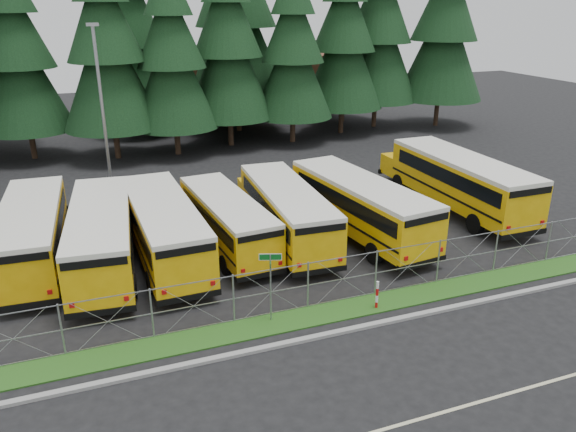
{
  "coord_description": "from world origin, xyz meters",
  "views": [
    {
      "loc": [
        -8.57,
        -18.89,
        11.44
      ],
      "look_at": [
        0.05,
        4.0,
        1.94
      ],
      "focal_mm": 35.0,
      "sensor_mm": 36.0,
      "label": 1
    }
  ],
  "objects_px": {
    "bus_3": "(163,230)",
    "street_sign": "(271,273)",
    "bus_1": "(34,235)",
    "light_standard": "(102,104)",
    "bus_east": "(456,183)",
    "bus_2": "(102,237)",
    "striped_bollard": "(377,295)",
    "bus_5": "(285,213)",
    "bus_6": "(356,207)",
    "bus_4": "(225,221)"
  },
  "relations": [
    {
      "from": "bus_4",
      "to": "bus_6",
      "type": "xyz_separation_m",
      "value": [
        6.65,
        -0.89,
        0.19
      ]
    },
    {
      "from": "bus_5",
      "to": "bus_east",
      "type": "xyz_separation_m",
      "value": [
        10.71,
        0.63,
        0.17
      ]
    },
    {
      "from": "bus_east",
      "to": "striped_bollard",
      "type": "bearing_deg",
      "value": -139.38
    },
    {
      "from": "bus_3",
      "to": "bus_4",
      "type": "xyz_separation_m",
      "value": [
        3.06,
        0.35,
        -0.16
      ]
    },
    {
      "from": "bus_4",
      "to": "light_standard",
      "type": "relative_size",
      "value": 0.98
    },
    {
      "from": "bus_3",
      "to": "street_sign",
      "type": "relative_size",
      "value": 3.96
    },
    {
      "from": "bus_3",
      "to": "bus_1",
      "type": "bearing_deg",
      "value": 163.14
    },
    {
      "from": "bus_5",
      "to": "bus_6",
      "type": "bearing_deg",
      "value": -8.15
    },
    {
      "from": "bus_6",
      "to": "striped_bollard",
      "type": "height_order",
      "value": "bus_6"
    },
    {
      "from": "street_sign",
      "to": "striped_bollard",
      "type": "bearing_deg",
      "value": -8.38
    },
    {
      "from": "bus_4",
      "to": "bus_east",
      "type": "distance_m",
      "value": 13.75
    },
    {
      "from": "bus_3",
      "to": "street_sign",
      "type": "height_order",
      "value": "bus_3"
    },
    {
      "from": "bus_5",
      "to": "street_sign",
      "type": "distance_m",
      "value": 7.87
    },
    {
      "from": "bus_3",
      "to": "bus_4",
      "type": "relative_size",
      "value": 1.12
    },
    {
      "from": "bus_1",
      "to": "bus_east",
      "type": "xyz_separation_m",
      "value": [
        22.38,
        -0.7,
        0.16
      ]
    },
    {
      "from": "bus_1",
      "to": "bus_5",
      "type": "bearing_deg",
      "value": -3.97
    },
    {
      "from": "bus_2",
      "to": "light_standard",
      "type": "height_order",
      "value": "light_standard"
    },
    {
      "from": "bus_3",
      "to": "street_sign",
      "type": "bearing_deg",
      "value": -69.38
    },
    {
      "from": "light_standard",
      "to": "bus_3",
      "type": "bearing_deg",
      "value": -82.12
    },
    {
      "from": "striped_bollard",
      "to": "bus_5",
      "type": "bearing_deg",
      "value": 97.13
    },
    {
      "from": "bus_4",
      "to": "bus_1",
      "type": "bearing_deg",
      "value": 167.7
    },
    {
      "from": "bus_5",
      "to": "bus_6",
      "type": "xyz_separation_m",
      "value": [
        3.62,
        -0.71,
        0.08
      ]
    },
    {
      "from": "bus_east",
      "to": "street_sign",
      "type": "relative_size",
      "value": 4.33
    },
    {
      "from": "bus_1",
      "to": "light_standard",
      "type": "relative_size",
      "value": 1.08
    },
    {
      "from": "bus_2",
      "to": "street_sign",
      "type": "height_order",
      "value": "bus_2"
    },
    {
      "from": "bus_4",
      "to": "bus_5",
      "type": "bearing_deg",
      "value": -8.18
    },
    {
      "from": "bus_3",
      "to": "street_sign",
      "type": "distance_m",
      "value": 7.58
    },
    {
      "from": "bus_4",
      "to": "bus_5",
      "type": "distance_m",
      "value": 3.04
    },
    {
      "from": "striped_bollard",
      "to": "light_standard",
      "type": "bearing_deg",
      "value": 114.51
    },
    {
      "from": "bus_5",
      "to": "bus_6",
      "type": "height_order",
      "value": "bus_6"
    },
    {
      "from": "bus_6",
      "to": "light_standard",
      "type": "relative_size",
      "value": 1.13
    },
    {
      "from": "bus_1",
      "to": "bus_5",
      "type": "height_order",
      "value": "bus_1"
    },
    {
      "from": "bus_1",
      "to": "striped_bollard",
      "type": "xyz_separation_m",
      "value": [
        12.65,
        -9.11,
        -0.84
      ]
    },
    {
      "from": "bus_1",
      "to": "bus_2",
      "type": "relative_size",
      "value": 0.98
    },
    {
      "from": "bus_3",
      "to": "street_sign",
      "type": "xyz_separation_m",
      "value": [
        2.88,
        -6.99,
        0.57
      ]
    },
    {
      "from": "bus_3",
      "to": "striped_bollard",
      "type": "height_order",
      "value": "bus_3"
    },
    {
      "from": "bus_1",
      "to": "bus_6",
      "type": "height_order",
      "value": "bus_6"
    },
    {
      "from": "bus_2",
      "to": "bus_6",
      "type": "distance_m",
      "value": 12.4
    },
    {
      "from": "light_standard",
      "to": "bus_6",
      "type": "bearing_deg",
      "value": -46.4
    },
    {
      "from": "bus_east",
      "to": "light_standard",
      "type": "distance_m",
      "value": 21.51
    },
    {
      "from": "bus_1",
      "to": "bus_3",
      "type": "relative_size",
      "value": 0.98
    },
    {
      "from": "bus_1",
      "to": "bus_6",
      "type": "distance_m",
      "value": 15.43
    },
    {
      "from": "bus_2",
      "to": "bus_6",
      "type": "height_order",
      "value": "bus_6"
    },
    {
      "from": "bus_6",
      "to": "light_standard",
      "type": "height_order",
      "value": "light_standard"
    },
    {
      "from": "bus_2",
      "to": "bus_east",
      "type": "relative_size",
      "value": 0.92
    },
    {
      "from": "light_standard",
      "to": "street_sign",
      "type": "bearing_deg",
      "value": -76.35
    },
    {
      "from": "street_sign",
      "to": "light_standard",
      "type": "xyz_separation_m",
      "value": [
        -4.44,
        18.29,
        3.47
      ]
    },
    {
      "from": "bus_1",
      "to": "bus_3",
      "type": "distance_m",
      "value": 5.79
    },
    {
      "from": "bus_3",
      "to": "bus_5",
      "type": "distance_m",
      "value": 6.09
    },
    {
      "from": "bus_1",
      "to": "striped_bollard",
      "type": "bearing_deg",
      "value": -33.22
    }
  ]
}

